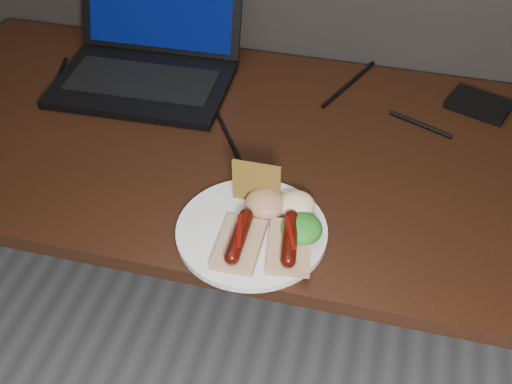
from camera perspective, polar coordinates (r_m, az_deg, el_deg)
The scene contains 11 objects.
desk at distance 1.35m, azimuth -2.02°, elevation 1.66°, with size 1.40×0.70×0.75m.
laptop at distance 1.48m, azimuth -9.47°, elevation 12.13°, with size 0.39×0.35×0.25m.
hard_drive at distance 1.45m, azimuth 19.22°, elevation 7.35°, with size 0.12×0.09×0.02m, color black.
desk_cables at distance 1.39m, azimuth -0.36°, elevation 7.93°, with size 0.89×0.43×0.01m.
plate at distance 1.09m, azimuth -0.39°, elevation -3.51°, with size 0.26×0.26×0.01m, color white.
bread_sausage_center at distance 1.05m, azimuth -1.49°, elevation -4.36°, with size 0.07×0.12×0.04m.
bread_sausage_right at distance 1.04m, azimuth 3.01°, elevation -4.56°, with size 0.09×0.12×0.04m.
crispbread at distance 1.11m, azimuth 0.04°, elevation 0.84°, with size 0.09×0.01×0.09m, color olive.
salad_greens at distance 1.06m, azimuth 4.07°, elevation -3.29°, with size 0.07×0.07×0.04m, color #136316.
salsa_mound at distance 1.10m, azimuth 0.87°, elevation -1.01°, with size 0.07×0.07×0.04m, color #A62E10.
coleslaw_mound at distance 1.11m, azimuth 3.61°, elevation -1.12°, with size 0.06×0.06×0.04m, color white.
Camera 1 is at (0.30, 0.41, 1.54)m, focal length 45.00 mm.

